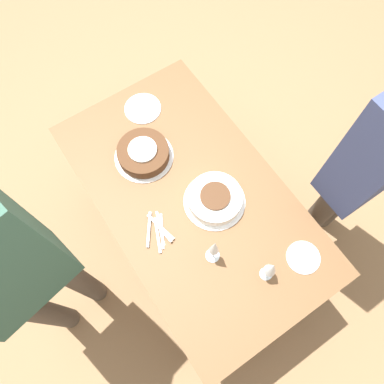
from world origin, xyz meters
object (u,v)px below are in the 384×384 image
wine_glass_far (214,248)px  person_watching (376,161)px  cake_front_chocolate (143,153)px  person_cutting (6,275)px  wine_glass_near (271,268)px  cake_center_white (215,199)px

wine_glass_far → person_watching: size_ratio=0.14×
cake_front_chocolate → wine_glass_far: bearing=-0.3°
person_cutting → wine_glass_near: bearing=-42.3°
wine_glass_near → wine_glass_far: (-0.20, -0.15, 0.02)m
person_cutting → cake_center_white: bearing=-18.0°
cake_front_chocolate → cake_center_white: bearing=21.4°
cake_center_white → cake_front_chocolate: 0.42m
person_cutting → person_watching: 1.53m
wine_glass_near → person_watching: (-0.11, 0.62, 0.12)m
wine_glass_far → person_cutting: person_cutting is taller
person_cutting → person_watching: person_cutting is taller
wine_glass_far → cake_center_white: bearing=143.1°
wine_glass_near → person_watching: person_watching is taller
wine_glass_near → person_watching: bearing=99.7°
person_watching → cake_center_white: bearing=-26.3°
wine_glass_far → wine_glass_near: bearing=37.0°
cake_front_chocolate → wine_glass_far: size_ratio=1.30×
person_cutting → person_watching: (0.39, 1.48, -0.08)m
wine_glass_far → person_cutting: (-0.30, -0.71, 0.18)m
cake_front_chocolate → wine_glass_near: (0.80, 0.15, 0.09)m
cake_center_white → person_cutting: 0.92m
cake_front_chocolate → person_watching: 1.06m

